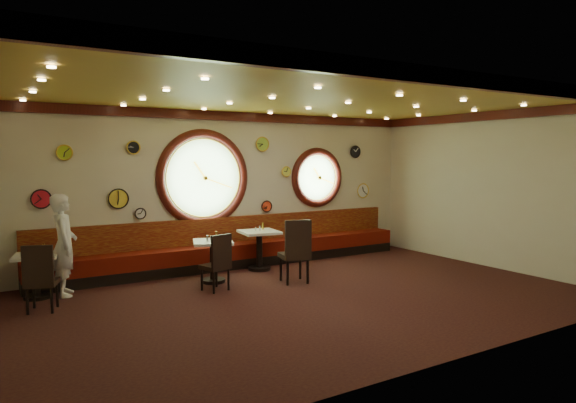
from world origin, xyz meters
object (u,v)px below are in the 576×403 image
object	(u,v)px
condiment_a_bottle	(44,248)
condiment_c_bottle	(263,226)
table_b	(213,256)
condiment_b_bottle	(216,235)
condiment_b_pepper	(211,238)
table_c	(259,245)
chair_a	(40,274)
chair_b	(218,259)
table_a	(36,271)
chair_c	(296,247)
condiment_a_salt	(28,252)
condiment_c_salt	(255,229)
condiment_b_salt	(207,238)
condiment_a_pepper	(39,252)
waiter	(64,245)
condiment_c_pepper	(260,228)

from	to	relation	value
condiment_a_bottle	condiment_c_bottle	xyz separation A→B (m)	(4.08, 0.04, 0.07)
table_b	condiment_b_bottle	size ratio (longest dim) A/B	6.03
condiment_b_pepper	table_c	bearing A→B (deg)	19.82
chair_a	chair_b	bearing A→B (deg)	14.78
table_a	chair_a	distance (m)	0.88
chair_a	chair_c	bearing A→B (deg)	13.36
table_b	condiment_a_salt	size ratio (longest dim) A/B	9.69
table_a	condiment_c_salt	size ratio (longest dim) A/B	9.06
chair_c	condiment_b_salt	bearing A→B (deg)	159.41
condiment_c_salt	condiment_b_pepper	size ratio (longest dim) A/B	0.98
table_a	condiment_a_pepper	world-z (taller)	condiment_a_pepper
chair_b	condiment_a_pepper	xyz separation A→B (m)	(-2.63, 1.11, 0.20)
condiment_b_pepper	condiment_b_bottle	distance (m)	0.17
condiment_b_salt	condiment_b_bottle	size ratio (longest dim) A/B	0.70
table_b	condiment_b_pepper	bearing A→B (deg)	131.71
table_a	table_b	size ratio (longest dim) A/B	0.87
chair_a	waiter	size ratio (longest dim) A/B	0.37
table_a	chair_a	size ratio (longest dim) A/B	1.24
condiment_b_salt	waiter	bearing A→B (deg)	169.17
table_c	condiment_b_bottle	world-z (taller)	condiment_b_bottle
chair_b	condiment_a_bottle	distance (m)	2.82
chair_a	table_a	bearing A→B (deg)	108.11
condiment_b_pepper	condiment_c_pepper	distance (m)	1.31
condiment_c_salt	condiment_c_pepper	world-z (taller)	condiment_c_pepper
table_b	chair_c	xyz separation A→B (m)	(1.24, -0.87, 0.18)
chair_a	condiment_a_bottle	size ratio (longest dim) A/B	4.12
chair_c	condiment_c_bottle	bearing A→B (deg)	97.50
condiment_c_salt	condiment_b_bottle	xyz separation A→B (m)	(-1.00, -0.35, -0.00)
chair_a	condiment_c_bottle	world-z (taller)	chair_a
condiment_b_pepper	condiment_b_salt	bearing A→B (deg)	-162.00
table_a	condiment_b_pepper	size ratio (longest dim) A/B	8.86
table_b	condiment_b_salt	xyz separation A→B (m)	(-0.10, 0.00, 0.33)
chair_a	condiment_c_salt	bearing A→B (deg)	32.02
condiment_a_salt	condiment_a_bottle	xyz separation A→B (m)	(0.23, 0.07, 0.03)
condiment_a_salt	condiment_b_bottle	world-z (taller)	condiment_b_bottle
table_c	condiment_c_pepper	bearing A→B (deg)	-55.60
condiment_b_salt	condiment_b_pepper	world-z (taller)	condiment_b_salt
table_b	chair_b	size ratio (longest dim) A/B	1.46
chair_b	condiment_c_salt	bearing A→B (deg)	24.49
table_a	waiter	world-z (taller)	waiter
table_c	waiter	distance (m)	3.65
condiment_c_salt	condiment_a_salt	bearing A→B (deg)	179.51
chair_b	condiment_c_salt	world-z (taller)	chair_b
condiment_c_pepper	chair_c	bearing A→B (deg)	-89.02
condiment_a_salt	chair_b	bearing A→B (deg)	-22.21
chair_c	condiment_c_bottle	size ratio (longest dim) A/B	5.10
condiment_a_pepper	condiment_b_bottle	bearing A→B (deg)	-7.05
condiment_a_salt	condiment_c_pepper	xyz separation A→B (m)	(4.17, -0.04, 0.08)
condiment_a_salt	table_a	bearing A→B (deg)	-9.34
table_b	waiter	world-z (taller)	waiter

